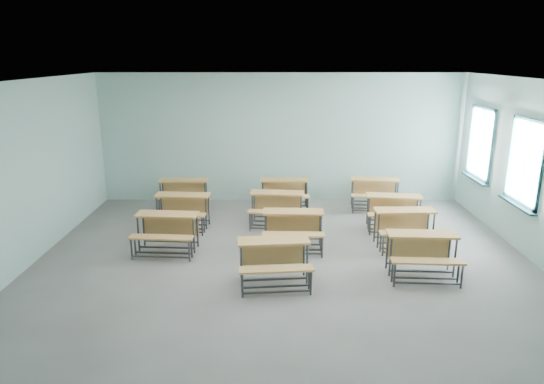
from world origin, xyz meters
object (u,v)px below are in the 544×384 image
at_px(desk_unit_r2c1, 277,204).
at_px(desk_unit_r1c1, 293,224).
at_px(desk_unit_r0c2, 423,249).
at_px(desk_unit_r3c1, 285,190).
at_px(desk_unit_r2c0, 182,206).
at_px(desk_unit_r3c2, 375,189).
at_px(desk_unit_r1c2, 406,223).
at_px(desk_unit_r0c1, 274,256).
at_px(desk_unit_r1c0, 166,227).
at_px(desk_unit_r3c0, 183,190).
at_px(desk_unit_r2c2, 394,207).

bearing_deg(desk_unit_r2c1, desk_unit_r1c1, -71.63).
distance_m(desk_unit_r0c2, desk_unit_r3c1, 4.30).
height_order(desk_unit_r2c0, desk_unit_r3c2, same).
bearing_deg(desk_unit_r3c1, desk_unit_r1c2, -47.17).
xyz_separation_m(desk_unit_r0c1, desk_unit_r1c2, (2.53, 1.60, 0.00)).
bearing_deg(desk_unit_r1c2, desk_unit_r1c0, -178.20).
bearing_deg(desk_unit_r2c0, desk_unit_r3c0, 103.25).
bearing_deg(desk_unit_r2c2, desk_unit_r0c2, -86.01).
relative_size(desk_unit_r2c0, desk_unit_r3c2, 0.98).
height_order(desk_unit_r1c1, desk_unit_r3c1, same).
bearing_deg(desk_unit_r3c1, desk_unit_r0c2, -59.68).
distance_m(desk_unit_r0c1, desk_unit_r2c0, 3.31).
bearing_deg(desk_unit_r1c2, desk_unit_r3c2, 90.92).
height_order(desk_unit_r0c1, desk_unit_r2c1, same).
relative_size(desk_unit_r1c1, desk_unit_r2c2, 0.96).
distance_m(desk_unit_r3c1, desk_unit_r3c2, 2.18).
relative_size(desk_unit_r1c1, desk_unit_r3c0, 0.99).
bearing_deg(desk_unit_r0c1, desk_unit_r1c1, 70.95).
relative_size(desk_unit_r1c0, desk_unit_r2c1, 0.99).
height_order(desk_unit_r3c0, desk_unit_r3c1, same).
bearing_deg(desk_unit_r1c0, desk_unit_r2c0, 91.53).
relative_size(desk_unit_r0c2, desk_unit_r1c0, 0.99).
bearing_deg(desk_unit_r2c0, desk_unit_r2c2, 3.54).
bearing_deg(desk_unit_r0c2, desk_unit_r0c1, -170.26).
bearing_deg(desk_unit_r2c1, desk_unit_r3c2, 32.23).
relative_size(desk_unit_r2c2, desk_unit_r3c1, 1.05).
distance_m(desk_unit_r2c1, desk_unit_r3c1, 1.17).
distance_m(desk_unit_r1c1, desk_unit_r1c2, 2.17).
bearing_deg(desk_unit_r0c2, desk_unit_r2c1, 136.49).
distance_m(desk_unit_r1c0, desk_unit_r1c1, 2.40).
relative_size(desk_unit_r1c2, desk_unit_r3c1, 1.01).
bearing_deg(desk_unit_r0c1, desk_unit_r2c0, 121.26).
bearing_deg(desk_unit_r3c2, desk_unit_r0c1, -115.13).
relative_size(desk_unit_r0c1, desk_unit_r2c2, 1.00).
xyz_separation_m(desk_unit_r1c2, desk_unit_r3c2, (-0.10, 2.44, 0.00)).
xyz_separation_m(desk_unit_r1c0, desk_unit_r2c2, (4.58, 1.26, 0.00)).
xyz_separation_m(desk_unit_r1c0, desk_unit_r1c1, (2.39, 0.17, 0.00)).
xyz_separation_m(desk_unit_r1c1, desk_unit_r3c2, (2.07, 2.54, 0.00)).
height_order(desk_unit_r0c1, desk_unit_r2c2, same).
height_order(desk_unit_r0c1, desk_unit_r3c2, same).
relative_size(desk_unit_r1c0, desk_unit_r2c0, 1.00).
bearing_deg(desk_unit_r1c2, desk_unit_r1c1, -179.02).
bearing_deg(desk_unit_r3c1, desk_unit_r0c1, -94.48).
height_order(desk_unit_r2c0, desk_unit_r2c1, same).
distance_m(desk_unit_r0c2, desk_unit_r1c0, 4.63).
xyz_separation_m(desk_unit_r1c2, desk_unit_r3c0, (-4.72, 2.34, 0.00)).
bearing_deg(desk_unit_r2c2, desk_unit_r1c0, -158.80).
xyz_separation_m(desk_unit_r0c2, desk_unit_r3c1, (-2.23, 3.68, 0.00)).
relative_size(desk_unit_r0c2, desk_unit_r2c0, 0.99).
bearing_deg(desk_unit_r3c0, desk_unit_r2c2, -18.33).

